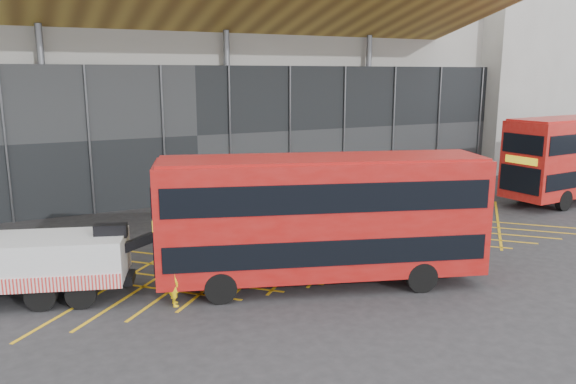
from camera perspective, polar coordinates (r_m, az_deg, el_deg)
ground_plane at (r=22.94m, az=-5.07°, el=-7.27°), size 120.00×120.00×0.00m
road_markings at (r=24.99m, az=5.26°, el=-5.63°), size 26.36×7.16×0.01m
construction_building at (r=39.84m, az=-12.73°, el=13.74°), size 55.00×23.97×18.00m
east_building at (r=53.90m, az=21.80°, el=13.74°), size 15.00×12.00×20.00m
bus_towed at (r=19.95m, az=3.44°, el=-2.37°), size 11.76×6.15×4.69m
worker at (r=19.07m, az=-11.49°, el=-8.88°), size 0.46×0.64×1.66m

